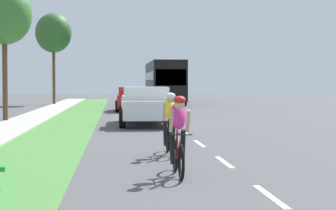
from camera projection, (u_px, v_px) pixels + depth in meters
ground_plane at (174, 125)px, 23.29m from camera, size 120.00×120.00×0.00m
grass_verge at (68, 125)px, 22.86m from camera, size 2.44×70.00×0.01m
sidewalk_concrete at (15, 126)px, 22.65m from camera, size 1.92×70.00×0.10m
lane_markings_center at (166, 118)px, 27.26m from camera, size 0.12×54.07×0.01m
cyclist_lead at (178, 135)px, 10.53m from camera, size 0.42×1.72×1.58m
cyclist_trailing at (170, 123)px, 13.59m from camera, size 0.42×1.72×1.58m
pickup_white at (145, 106)px, 23.07m from camera, size 2.22×5.10×1.64m
sedan_red at (131, 99)px, 34.12m from camera, size 1.98×4.30×1.52m
bus_black at (164, 80)px, 45.08m from camera, size 2.78×11.60×3.48m
street_tree_near at (4, 15)px, 25.10m from camera, size 2.54×2.54×6.38m
street_tree_far at (53, 33)px, 43.64m from camera, size 2.90×2.90×7.40m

